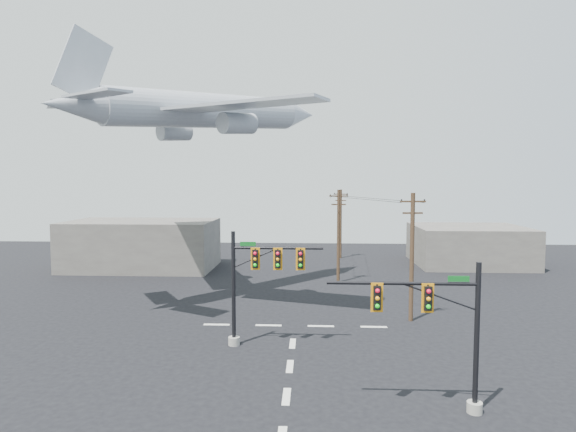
# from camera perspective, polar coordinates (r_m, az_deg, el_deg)

# --- Properties ---
(ground) EXTENTS (120.00, 120.00, 0.00)m
(ground) POSITION_cam_1_polar(r_m,az_deg,el_deg) (26.37, -0.19, -20.62)
(ground) COLOR black
(ground) RESTS_ON ground
(lane_markings) EXTENTS (14.00, 21.20, 0.01)m
(lane_markings) POSITION_cam_1_polar(r_m,az_deg,el_deg) (31.28, 0.34, -16.48)
(lane_markings) COLOR silver
(lane_markings) RESTS_ON ground
(signal_mast_near) EXTENTS (7.46, 0.80, 7.27)m
(signal_mast_near) POSITION_cam_1_polar(r_m,az_deg,el_deg) (24.50, 17.98, -12.96)
(signal_mast_near) COLOR gray
(signal_mast_near) RESTS_ON ground
(signal_mast_far) EXTENTS (6.35, 0.85, 7.71)m
(signal_mast_far) POSITION_cam_1_polar(r_m,az_deg,el_deg) (32.30, -3.89, -7.85)
(signal_mast_far) COLOR gray
(signal_mast_far) RESTS_ON ground
(utility_pole_a) EXTENTS (2.03, 0.34, 10.11)m
(utility_pole_a) POSITION_cam_1_polar(r_m,az_deg,el_deg) (38.90, 14.47, -4.44)
(utility_pole_a) COLOR #44301D
(utility_pole_a) RESTS_ON ground
(utility_pole_b) EXTENTS (2.04, 0.34, 10.05)m
(utility_pole_b) POSITION_cam_1_polar(r_m,az_deg,el_deg) (52.10, 6.00, -2.16)
(utility_pole_b) COLOR #44301D
(utility_pole_b) RESTS_ON ground
(utility_pole_c) EXTENTS (2.00, 0.33, 9.74)m
(utility_pole_c) POSITION_cam_1_polar(r_m,az_deg,el_deg) (68.38, 6.25, -0.75)
(utility_pole_c) COLOR #44301D
(utility_pole_c) RESTS_ON ground
(power_lines) EXTENTS (6.77, 30.35, 0.21)m
(power_lines) POSITION_cam_1_polar(r_m,az_deg,el_deg) (52.83, 7.60, 2.26)
(power_lines) COLOR black
(airliner) EXTENTS (23.32, 24.33, 7.67)m
(airliner) POSITION_cam_1_polar(r_m,az_deg,el_deg) (45.35, -9.64, 12.13)
(airliner) COLOR #A5AAB1
(building_left) EXTENTS (18.00, 10.00, 6.00)m
(building_left) POSITION_cam_1_polar(r_m,az_deg,el_deg) (63.12, -16.93, -3.25)
(building_left) COLOR slate
(building_left) RESTS_ON ground
(building_right) EXTENTS (14.00, 12.00, 5.00)m
(building_right) POSITION_cam_1_polar(r_m,az_deg,el_deg) (67.72, 20.65, -3.26)
(building_right) COLOR slate
(building_right) RESTS_ON ground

